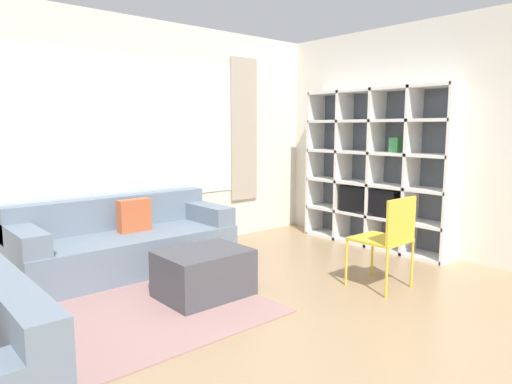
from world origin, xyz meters
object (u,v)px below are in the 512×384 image
object	(u,v)px
shelving_unit	(377,170)
ottoman	(204,274)
folding_chair	(388,234)
couch_main	(127,244)

from	to	relation	value
shelving_unit	ottoman	distance (m)	2.76
ottoman	folding_chair	size ratio (longest dim) A/B	0.87
couch_main	ottoman	size ratio (longest dim) A/B	2.91
ottoman	shelving_unit	bearing A→B (deg)	1.28
couch_main	ottoman	bearing A→B (deg)	-81.71
shelving_unit	folding_chair	xyz separation A→B (m)	(-1.27, -1.01, -0.45)
couch_main	ottoman	distance (m)	1.18
shelving_unit	couch_main	bearing A→B (deg)	158.62
shelving_unit	folding_chair	world-z (taller)	shelving_unit
shelving_unit	ottoman	xyz separation A→B (m)	(-2.65, -0.06, -0.75)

